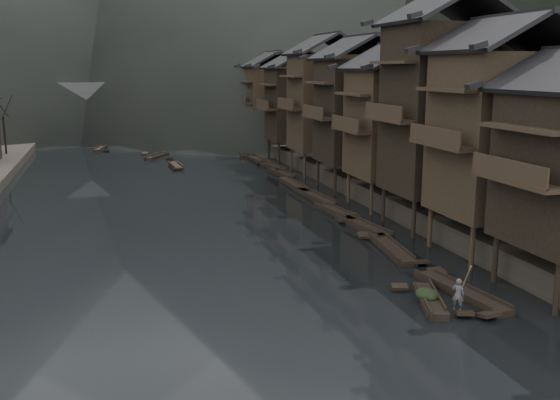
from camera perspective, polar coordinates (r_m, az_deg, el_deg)
name	(u,v)px	position (r m, az deg, el deg)	size (l,w,h in m)	color
water	(213,272)	(35.35, -6.10, -6.60)	(300.00, 300.00, 0.00)	black
right_bank	(427,148)	(84.12, 13.28, 4.62)	(40.00, 200.00, 1.80)	#2D2823
stilt_houses	(367,94)	(56.89, 8.00, 9.54)	(9.00, 67.60, 16.54)	black
moored_sampans	(293,183)	(60.73, 1.20, 1.53)	(3.18, 66.99, 0.47)	black
midriver_boats	(140,155)	(82.41, -12.66, 4.01)	(10.09, 24.96, 0.45)	black
stone_bridge	(139,106)	(105.40, -12.76, 8.38)	(40.00, 6.00, 9.00)	#4C4C4F
hero_sampan	(430,300)	(31.52, 13.57, -8.84)	(2.29, 4.77, 0.43)	black
cargo_heap	(427,288)	(31.47, 13.32, -7.81)	(1.05, 1.37, 0.63)	black
boatman	(458,290)	(30.15, 15.99, -7.90)	(0.57, 0.38, 1.57)	#505052
bamboo_pole	(465,242)	(29.58, 16.58, -3.72)	(0.06, 0.06, 3.88)	#8C7A51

